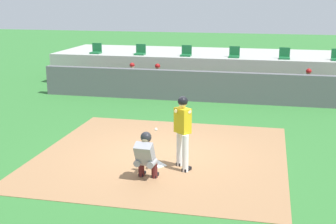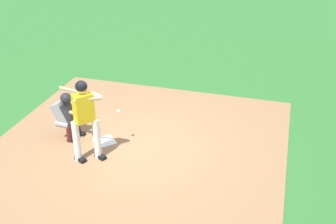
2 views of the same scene
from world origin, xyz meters
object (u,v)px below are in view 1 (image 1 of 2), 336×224
(batter_at_plate, at_px, (182,128))
(stadium_seat_2, at_px, (186,53))
(stadium_seat_3, at_px, (234,54))
(stadium_seat_0, at_px, (96,51))
(home_plate, at_px, (155,165))
(dugout_player_1, at_px, (157,79))
(catcher_crouched, at_px, (146,154))
(dugout_player_0, at_px, (131,78))
(dugout_player_2, at_px, (308,85))
(stadium_seat_4, at_px, (284,56))
(stadium_seat_1, at_px, (140,52))

(batter_at_plate, distance_m, stadium_seat_2, 10.39)
(stadium_seat_2, distance_m, stadium_seat_3, 2.17)
(stadium_seat_0, distance_m, stadium_seat_2, 4.33)
(stadium_seat_0, xyz_separation_m, stadium_seat_2, (4.33, 0.00, 0.00))
(home_plate, xyz_separation_m, stadium_seat_3, (1.08, 10.18, 1.51))
(home_plate, height_order, dugout_player_1, dugout_player_1)
(batter_at_plate, xyz_separation_m, catcher_crouched, (-0.69, -0.79, -0.43))
(dugout_player_0, xyz_separation_m, dugout_player_2, (7.23, 0.00, 0.00))
(dugout_player_1, relative_size, stadium_seat_3, 2.71)
(batter_at_plate, bearing_deg, stadium_seat_3, 87.81)
(batter_at_plate, distance_m, stadium_seat_4, 10.55)
(home_plate, distance_m, stadium_seat_3, 10.35)
(stadium_seat_3, relative_size, stadium_seat_4, 1.00)
(dugout_player_2, bearing_deg, stadium_seat_4, 114.01)
(stadium_seat_4, bearing_deg, stadium_seat_3, 180.00)
(batter_at_plate, height_order, dugout_player_1, batter_at_plate)
(stadium_seat_1, bearing_deg, batter_at_plate, -68.90)
(batter_at_plate, height_order, stadium_seat_3, stadium_seat_3)
(stadium_seat_3, bearing_deg, home_plate, -96.08)
(stadium_seat_1, xyz_separation_m, stadium_seat_4, (6.50, 0.00, 0.00))
(home_plate, distance_m, catcher_crouched, 1.02)
(stadium_seat_3, bearing_deg, catcher_crouched, -95.58)
(dugout_player_0, xyz_separation_m, stadium_seat_0, (-2.34, 2.03, 0.86))
(stadium_seat_2, relative_size, stadium_seat_4, 1.00)
(dugout_player_0, xyz_separation_m, stadium_seat_3, (4.16, 2.03, 0.86))
(catcher_crouched, relative_size, dugout_player_1, 1.21)
(home_plate, xyz_separation_m, stadium_seat_0, (-5.42, 10.18, 1.51))
(catcher_crouched, relative_size, stadium_seat_3, 3.28)
(stadium_seat_1, bearing_deg, dugout_player_2, -15.36)
(dugout_player_2, height_order, stadium_seat_2, stadium_seat_2)
(home_plate, distance_m, dugout_player_2, 9.17)
(batter_at_plate, bearing_deg, stadium_seat_2, 99.86)
(stadium_seat_0, height_order, stadium_seat_3, same)
(batter_at_plate, height_order, catcher_crouched, batter_at_plate)
(batter_at_plate, xyz_separation_m, stadium_seat_3, (0.39, 10.22, 0.50))
(dugout_player_0, xyz_separation_m, dugout_player_1, (1.11, 0.00, 0.00))
(batter_at_plate, relative_size, stadium_seat_2, 3.76)
(stadium_seat_3, height_order, stadium_seat_4, same)
(batter_at_plate, xyz_separation_m, stadium_seat_1, (-3.94, 10.22, 0.50))
(home_plate, bearing_deg, catcher_crouched, -89.49)
(stadium_seat_3, distance_m, stadium_seat_4, 2.17)
(stadium_seat_1, relative_size, stadium_seat_2, 1.00)
(catcher_crouched, bearing_deg, dugout_player_1, 102.35)
(dugout_player_0, height_order, stadium_seat_0, stadium_seat_0)
(dugout_player_2, xyz_separation_m, stadium_seat_4, (-0.91, 2.03, 0.86))
(batter_at_plate, height_order, stadium_seat_2, stadium_seat_2)
(dugout_player_2, relative_size, stadium_seat_2, 2.71)
(dugout_player_0, relative_size, stadium_seat_2, 2.71)
(stadium_seat_1, bearing_deg, dugout_player_1, -57.59)
(stadium_seat_0, xyz_separation_m, stadium_seat_1, (2.17, 0.00, 0.00))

